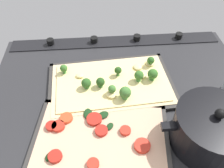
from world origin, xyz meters
TOP-DOWN VIEW (x-y plane):
  - ground_plane at (0.00, 0.00)cm, footprint 85.59×69.21cm
  - stove_control_panel at (0.00, -31.11)cm, footprint 82.17×7.00cm
  - baking_tray_front at (3.69, -6.93)cm, footprint 41.77×27.84cm
  - broccoli_pizza at (3.03, -6.82)cm, footprint 39.22×25.28cm
  - baking_tray_back at (7.95, 12.91)cm, footprint 39.23×29.39cm
  - veggie_pizza_back at (8.41, 12.63)cm, footprint 36.52×26.68cm
  - cooking_pot at (-19.82, 15.10)cm, footprint 26.31×19.49cm

SIDE VIEW (x-z plane):
  - ground_plane at x=0.00cm, z-range -3.00..0.00cm
  - baking_tray_front at x=3.69cm, z-range -0.29..1.01cm
  - baking_tray_back at x=7.95cm, z-range -0.28..1.02cm
  - stove_control_panel at x=0.00cm, z-range -0.76..1.84cm
  - veggie_pizza_back at x=8.41cm, z-range 0.15..2.05cm
  - broccoli_pizza at x=3.03cm, z-range -1.13..4.48cm
  - cooking_pot at x=-19.82cm, z-range -1.15..12.20cm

